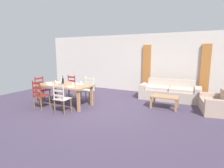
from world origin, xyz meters
name	(u,v)px	position (x,y,z in m)	size (l,w,h in m)	color
ground_plane	(97,109)	(0.00, 0.00, -0.01)	(9.60, 9.60, 0.02)	#463A50
wall_far	(132,63)	(0.00, 3.30, 1.35)	(9.60, 0.16, 2.70)	silver
curtain_panel_left	(147,69)	(0.75, 3.16, 1.10)	(0.35, 0.08, 2.20)	#B76C31
curtain_panel_right	(205,72)	(3.15, 3.16, 1.10)	(0.35, 0.08, 2.20)	#B76C31
dining_table	(65,87)	(-1.22, -0.13, 0.66)	(1.90, 0.96, 0.75)	#AF7E57
dining_chair_near_left	(40,95)	(-1.69, -0.85, 0.48)	(0.45, 0.43, 0.96)	maroon
dining_chair_near_right	(61,98)	(-0.75, -0.86, 0.48)	(0.44, 0.42, 0.96)	beige
dining_chair_far_left	(70,87)	(-1.66, 0.62, 0.48)	(0.45, 0.43, 0.96)	maroon
dining_chair_far_right	(88,90)	(-0.75, 0.59, 0.48)	(0.44, 0.42, 0.96)	beige
dining_chair_head_west	(42,89)	(-2.40, -0.13, 0.48)	(0.41, 0.43, 0.96)	maroon
dinner_plate_near_left	(50,84)	(-1.67, -0.38, 0.76)	(0.24, 0.24, 0.02)	white
fork_near_left	(47,84)	(-1.82, -0.38, 0.75)	(0.02, 0.17, 0.01)	silver
dinner_plate_near_right	(71,87)	(-0.77, -0.38, 0.76)	(0.24, 0.24, 0.02)	white
fork_near_right	(67,86)	(-0.92, -0.38, 0.75)	(0.02, 0.17, 0.01)	silver
dinner_plate_far_left	(60,82)	(-1.67, 0.12, 0.76)	(0.24, 0.24, 0.02)	white
fork_far_left	(57,82)	(-1.82, 0.12, 0.75)	(0.02, 0.17, 0.01)	silver
dinner_plate_far_right	(80,84)	(-0.77, 0.12, 0.76)	(0.24, 0.24, 0.02)	white
fork_far_right	(77,84)	(-0.92, 0.12, 0.75)	(0.02, 0.17, 0.01)	silver
dinner_plate_head_west	(49,83)	(-2.00, -0.13, 0.76)	(0.24, 0.24, 0.02)	white
fork_head_west	(46,82)	(-2.15, -0.13, 0.75)	(0.02, 0.17, 0.01)	silver
wine_bottle	(63,81)	(-1.28, -0.18, 0.87)	(0.07, 0.07, 0.32)	black
wine_glass_near_left	(56,81)	(-1.55, -0.25, 0.86)	(0.06, 0.06, 0.16)	white
wine_glass_near_right	(77,83)	(-0.62, -0.26, 0.86)	(0.06, 0.06, 0.16)	white
wine_glass_far_left	(61,80)	(-1.53, 0.01, 0.86)	(0.06, 0.06, 0.16)	white
wine_glass_far_right	(81,82)	(-0.64, 0.01, 0.86)	(0.06, 0.06, 0.16)	white
coffee_cup_primary	(73,84)	(-0.91, -0.11, 0.80)	(0.07, 0.07, 0.09)	beige
coffee_cup_secondary	(57,83)	(-1.56, -0.18, 0.80)	(0.07, 0.07, 0.09)	beige
candle_tall	(62,82)	(-1.40, -0.11, 0.82)	(0.05, 0.05, 0.25)	#998C66
candle_short	(69,84)	(-1.02, -0.17, 0.79)	(0.05, 0.05, 0.17)	#998C66
couch	(169,92)	(1.95, 2.32, 0.29)	(2.30, 0.86, 0.80)	#BEAD9D
coffee_table	(165,98)	(1.99, 1.11, 0.36)	(0.90, 0.56, 0.42)	#AF7E57
armchair_upholstered	(218,105)	(3.57, 1.37, 0.25)	(0.99, 1.28, 0.72)	tan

